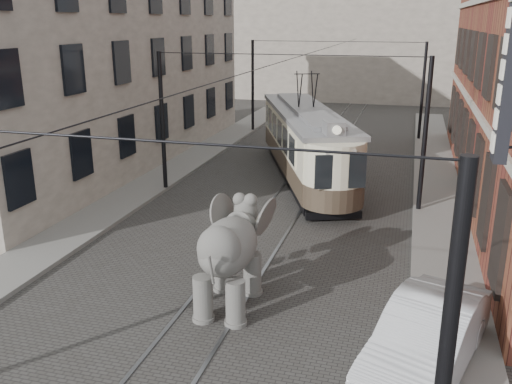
% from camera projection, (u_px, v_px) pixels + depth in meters
% --- Properties ---
extents(ground, '(120.00, 120.00, 0.00)m').
position_uv_depth(ground, '(248.00, 258.00, 17.62)').
color(ground, '#3B3936').
extents(tram_rails, '(1.54, 80.00, 0.02)m').
position_uv_depth(tram_rails, '(248.00, 257.00, 17.62)').
color(tram_rails, slate).
rests_on(tram_rails, ground).
extents(sidewalk_right, '(2.00, 60.00, 0.15)m').
position_uv_depth(sidewalk_right, '(446.00, 278.00, 16.05)').
color(sidewalk_right, slate).
rests_on(sidewalk_right, ground).
extents(sidewalk_left, '(2.00, 60.00, 0.15)m').
position_uv_depth(sidewalk_left, '(70.00, 235.00, 19.28)').
color(sidewalk_left, slate).
rests_on(sidewalk_left, ground).
extents(stucco_building, '(7.00, 24.00, 10.00)m').
position_uv_depth(stucco_building, '(97.00, 66.00, 28.17)').
color(stucco_building, gray).
rests_on(stucco_building, ground).
extents(distant_block, '(28.00, 10.00, 14.00)m').
position_uv_depth(distant_block, '(368.00, 22.00, 52.30)').
color(distant_block, gray).
rests_on(distant_block, ground).
extents(catenary, '(11.00, 30.20, 6.00)m').
position_uv_depth(catenary, '(280.00, 135.00, 21.38)').
color(catenary, black).
rests_on(catenary, ground).
extents(tram, '(6.92, 12.52, 4.94)m').
position_uv_depth(tram, '(306.00, 127.00, 25.86)').
color(tram, beige).
rests_on(tram, ground).
extents(elephant, '(2.51, 4.39, 2.64)m').
position_uv_depth(elephant, '(228.00, 260.00, 14.26)').
color(elephant, '#605D59').
rests_on(elephant, ground).
extents(parked_car, '(3.05, 5.09, 1.58)m').
position_uv_depth(parked_car, '(426.00, 338.00, 11.72)').
color(parked_car, silver).
rests_on(parked_car, ground).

